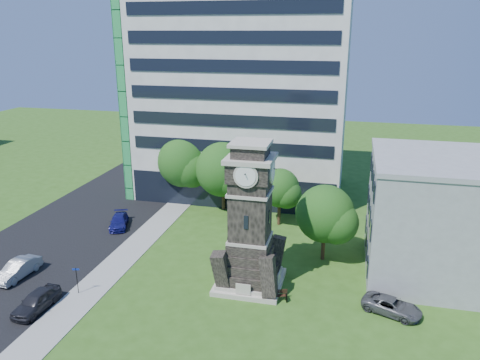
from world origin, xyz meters
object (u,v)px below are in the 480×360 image
(park_bench, at_px, (277,295))
(car_street_mid, at_px, (18,269))
(car_street_south, at_px, (36,301))
(street_sign, at_px, (77,278))
(car_street_north, at_px, (119,221))
(clock_tower, at_px, (250,226))
(car_east_lot, at_px, (392,306))

(park_bench, bearing_deg, car_street_mid, 163.52)
(car_street_south, relative_size, park_bench, 2.63)
(car_street_south, height_order, street_sign, street_sign)
(car_street_south, relative_size, car_street_north, 1.00)
(clock_tower, relative_size, car_street_north, 2.84)
(car_street_north, bearing_deg, car_east_lot, -40.45)
(car_street_north, bearing_deg, park_bench, -48.96)
(car_street_south, xyz_separation_m, car_street_north, (-1.42, 15.93, -0.11))
(car_street_north, relative_size, car_east_lot, 0.99)
(car_street_mid, height_order, car_street_north, car_street_mid)
(clock_tower, height_order, street_sign, clock_tower)
(street_sign, bearing_deg, clock_tower, 5.65)
(car_street_mid, relative_size, street_sign, 1.91)
(car_east_lot, xyz_separation_m, street_sign, (-24.41, -3.06, 0.85))
(car_street_mid, distance_m, park_bench, 22.30)
(car_east_lot, relative_size, park_bench, 2.66)
(car_street_south, distance_m, street_sign, 3.37)
(clock_tower, bearing_deg, car_street_north, 152.77)
(street_sign, bearing_deg, car_street_mid, 155.26)
(car_street_south, distance_m, car_street_north, 15.99)
(car_street_south, bearing_deg, street_sign, 60.28)
(car_street_mid, bearing_deg, car_street_south, -35.62)
(car_street_mid, xyz_separation_m, car_east_lot, (30.92, 1.86, -0.12))
(car_street_north, bearing_deg, car_street_mid, -125.78)
(car_street_north, height_order, car_east_lot, car_street_north)
(car_east_lot, bearing_deg, car_street_mid, 114.82)
(car_street_mid, bearing_deg, car_street_north, 79.03)
(clock_tower, relative_size, car_street_south, 2.83)
(clock_tower, xyz_separation_m, car_street_south, (-14.92, -7.52, -4.55))
(clock_tower, distance_m, car_street_south, 17.31)
(car_street_north, bearing_deg, car_street_south, -105.26)
(clock_tower, height_order, car_street_south, clock_tower)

